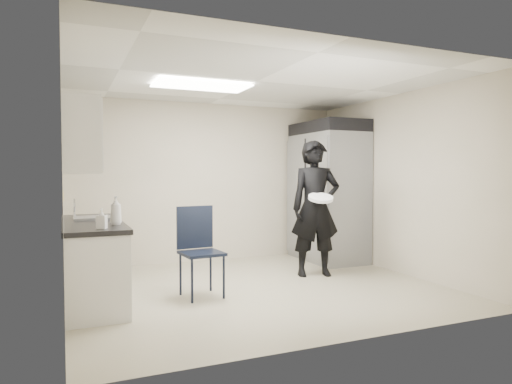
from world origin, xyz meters
name	(u,v)px	position (x,y,z in m)	size (l,w,h in m)	color
floor	(257,288)	(0.00, 0.00, 0.00)	(4.50, 4.50, 0.00)	tan
ceiling	(257,81)	(0.00, 0.00, 2.60)	(4.50, 4.50, 0.00)	white
back_wall	(210,182)	(0.00, 2.00, 1.30)	(4.50, 4.50, 0.00)	beige
left_wall	(63,188)	(-2.25, 0.00, 1.30)	(4.00, 4.00, 0.00)	beige
right_wall	(400,184)	(2.25, 0.00, 1.30)	(4.00, 4.00, 0.00)	beige
ceiling_panel	(202,86)	(-0.60, 0.40, 2.57)	(1.20, 0.60, 0.02)	white
lower_counter	(93,263)	(-1.95, 0.20, 0.43)	(0.60, 1.90, 0.86)	silver
countertop	(92,224)	(-1.95, 0.20, 0.89)	(0.64, 1.95, 0.05)	black
sink	(93,223)	(-1.93, 0.45, 0.87)	(0.42, 0.40, 0.14)	gray
faucet	(74,210)	(-2.13, 0.45, 1.02)	(0.02, 0.02, 0.24)	silver
upper_cabinets	(79,140)	(-2.08, 0.20, 1.83)	(0.35, 1.80, 0.75)	silver
towel_dispenser	(71,161)	(-2.14, 1.35, 1.62)	(0.22, 0.30, 0.35)	black
notice_sticker_left	(64,195)	(-2.24, 0.10, 1.22)	(0.00, 0.12, 0.07)	yellow
notice_sticker_right	(64,198)	(-2.24, 0.30, 1.18)	(0.00, 0.12, 0.07)	yellow
commercial_fridge	(328,197)	(1.83, 1.27, 1.05)	(0.80, 1.35, 2.10)	gray
fridge_compressor	(328,128)	(1.83, 1.27, 2.20)	(0.80, 1.35, 0.20)	black
folding_chair	(202,253)	(-0.76, -0.12, 0.51)	(0.46, 0.46, 1.03)	black
man_tuxedo	(315,208)	(1.04, 0.33, 0.96)	(0.70, 0.47, 1.92)	black
bucket_lid	(321,198)	(0.98, 0.09, 1.12)	(0.34, 0.34, 0.04)	white
soap_bottle_a	(116,210)	(-1.74, -0.26, 1.06)	(0.12, 0.12, 0.31)	silver
soap_bottle_b	(102,219)	(-1.90, -0.56, 1.01)	(0.09, 0.09, 0.20)	#AEACB9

